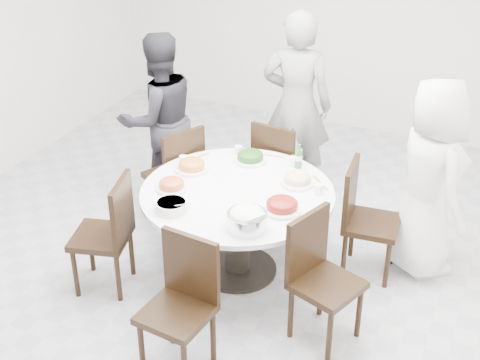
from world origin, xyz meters
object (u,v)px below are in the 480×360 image
at_px(chair_s, 176,311).
at_px(chair_sw, 101,234).
at_px(dining_table, 237,232).
at_px(chair_se, 327,282).
at_px(chair_n, 282,167).
at_px(beverage_bottle, 299,156).
at_px(diner_middle, 297,105).
at_px(rice_bowl, 247,221).
at_px(soup_bowl, 171,206).
at_px(diner_left, 159,119).
at_px(diner_right, 430,179).
at_px(chair_ne, 372,221).
at_px(chair_nw, 173,174).

bearing_deg(chair_s, chair_sw, 156.03).
bearing_deg(dining_table, chair_se, -27.63).
bearing_deg(chair_n, beverage_bottle, 131.81).
bearing_deg(diner_middle, rice_bowl, 91.65).
distance_m(soup_bowl, beverage_bottle, 1.19).
xyz_separation_m(chair_n, chair_sw, (-0.87, -1.60, 0.00)).
bearing_deg(rice_bowl, chair_s, -105.69).
bearing_deg(diner_middle, chair_sw, 59.97).
bearing_deg(diner_left, diner_middle, 155.10).
height_order(chair_se, diner_middle, diner_middle).
bearing_deg(chair_sw, diner_right, 105.00).
relative_size(chair_ne, diner_left, 0.58).
xyz_separation_m(diner_middle, beverage_bottle, (0.34, -0.90, -0.05)).
distance_m(chair_ne, diner_middle, 1.51).
relative_size(chair_ne, chair_n, 1.00).
xyz_separation_m(dining_table, rice_bowl, (0.28, -0.46, 0.44)).
bearing_deg(diner_right, chair_ne, 86.46).
distance_m(chair_se, beverage_bottle, 1.24).
xyz_separation_m(chair_se, diner_middle, (-0.93, 1.92, 0.43)).
height_order(chair_nw, diner_left, diner_left).
bearing_deg(rice_bowl, chair_nw, 140.16).
bearing_deg(diner_left, dining_table, 90.30).
distance_m(chair_sw, soup_bowl, 0.65).
bearing_deg(chair_sw, beverage_bottle, 119.42).
height_order(chair_sw, diner_right, diner_right).
bearing_deg(chair_ne, chair_nw, 83.06).
relative_size(dining_table, chair_nw, 1.58).
bearing_deg(diner_right, diner_left, 48.18).
bearing_deg(chair_nw, chair_se, 87.53).
bearing_deg(diner_right, soup_bowl, 86.07).
distance_m(dining_table, diner_middle, 1.55).
bearing_deg(chair_nw, chair_n, 147.52).
relative_size(chair_se, diner_right, 0.58).
xyz_separation_m(chair_nw, chair_s, (0.94, -1.64, 0.00)).
relative_size(chair_se, rice_bowl, 3.33).
relative_size(chair_s, rice_bowl, 3.33).
relative_size(chair_nw, chair_se, 1.00).
xyz_separation_m(chair_sw, diner_left, (-0.29, 1.42, 0.34)).
xyz_separation_m(chair_nw, soup_bowl, (0.53, -0.95, 0.31)).
height_order(chair_n, diner_middle, diner_middle).
height_order(chair_ne, rice_bowl, chair_ne).
height_order(dining_table, chair_s, chair_s).
distance_m(chair_ne, beverage_bottle, 0.78).
bearing_deg(diner_left, chair_n, 134.41).
xyz_separation_m(diner_right, rice_bowl, (-1.05, -1.14, -0.00)).
xyz_separation_m(dining_table, diner_right, (1.33, 0.68, 0.44)).
height_order(diner_right, diner_middle, diner_middle).
height_order(chair_ne, chair_n, same).
relative_size(chair_n, diner_left, 0.58).
xyz_separation_m(chair_sw, rice_bowl, (1.15, 0.14, 0.34)).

